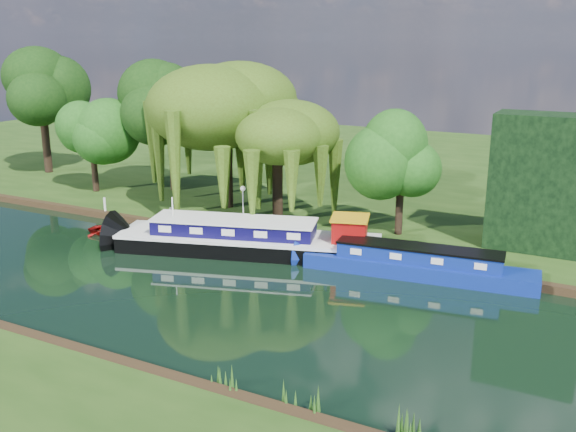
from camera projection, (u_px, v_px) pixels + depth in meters
The scene contains 15 objects.
ground at pixel (135, 276), 35.08m from camera, with size 120.00×120.00×0.00m, color black.
far_bank at pixel (363, 166), 63.99m from camera, with size 120.00×52.00×0.45m, color #1C3A0F.
dutch_barge at pixel (250, 239), 38.82m from camera, with size 16.26×8.05×3.36m.
narrowboat at pixel (418, 265), 34.99m from camera, with size 12.77×3.56×1.84m.
red_dinghy at pixel (112, 234), 42.62m from camera, with size 2.31×3.24×0.67m, color maroon.
willow_left at pixel (226, 108), 45.80m from camera, with size 8.40×8.40×10.07m.
willow_right at pixel (277, 144), 42.44m from camera, with size 6.04×6.04×7.36m.
tree_far_left at pixel (91, 130), 51.30m from camera, with size 4.51×4.51×7.26m.
tree_far_back at pixel (41, 95), 58.16m from camera, with size 6.10×6.10×10.26m.
tree_far_mid at pixel (171, 109), 51.32m from camera, with size 5.86×5.86×9.59m.
tree_far_right at pixel (402, 162), 39.95m from camera, with size 4.16×4.16×6.80m.
conifer_hedge at pixel (545, 183), 37.28m from camera, with size 6.00×3.00×8.00m, color black.
lamppost at pixel (243, 194), 43.15m from camera, with size 0.36×0.36×2.56m.
mooring_posts at pixel (214, 221), 42.21m from camera, with size 19.16×0.16×1.00m.
reeds_near at pixel (141, 353), 25.39m from camera, with size 33.70×1.50×1.10m.
Camera 1 is at (22.74, -25.20, 12.64)m, focal length 40.00 mm.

